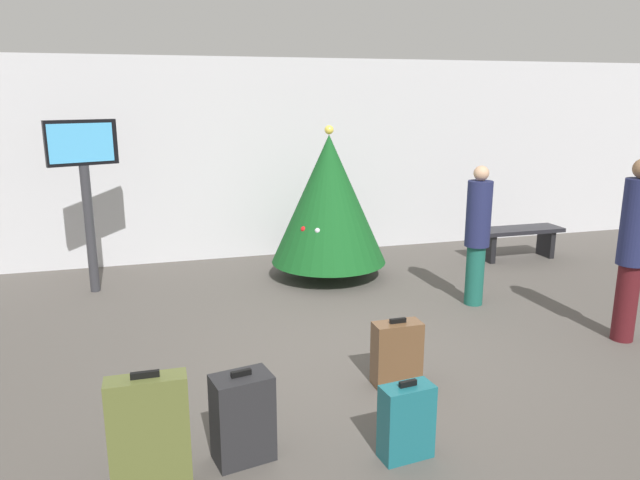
% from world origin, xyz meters
% --- Properties ---
extents(ground_plane, '(16.00, 16.00, 0.00)m').
position_xyz_m(ground_plane, '(0.00, 0.00, 0.00)').
color(ground_plane, '#514C47').
extents(back_wall, '(16.00, 0.20, 3.00)m').
position_xyz_m(back_wall, '(0.00, 4.01, 1.50)').
color(back_wall, silver).
rests_on(back_wall, ground_plane).
extents(holiday_tree, '(1.57, 1.57, 2.07)m').
position_xyz_m(holiday_tree, '(0.43, 2.55, 1.09)').
color(holiday_tree, '#4C3319').
rests_on(holiday_tree, ground_plane).
extents(flight_info_kiosk, '(0.82, 0.36, 2.17)m').
position_xyz_m(flight_info_kiosk, '(-2.65, 2.77, 1.50)').
color(flight_info_kiosk, '#333338').
rests_on(flight_info_kiosk, ground_plane).
extents(waiting_bench, '(1.37, 0.44, 0.48)m').
position_xyz_m(waiting_bench, '(3.49, 2.66, 0.36)').
color(waiting_bench, black).
rests_on(waiting_bench, ground_plane).
extents(traveller_0, '(0.40, 0.40, 1.67)m').
position_xyz_m(traveller_0, '(1.79, 1.02, 0.89)').
color(traveller_0, '#19594C').
rests_on(traveller_0, ground_plane).
extents(traveller_1, '(0.39, 0.39, 1.87)m').
position_xyz_m(traveller_1, '(2.72, -0.36, 1.00)').
color(traveller_1, '#4C1419').
rests_on(traveller_1, ground_plane).
extents(suitcase_0, '(0.39, 0.22, 0.58)m').
position_xyz_m(suitcase_0, '(-0.27, -1.64, 0.27)').
color(suitcase_0, '#19606B').
rests_on(suitcase_0, ground_plane).
extents(suitcase_1, '(0.44, 0.33, 0.67)m').
position_xyz_m(suitcase_1, '(-1.36, -1.35, 0.31)').
color(suitcase_1, '#232326').
rests_on(suitcase_1, ground_plane).
extents(suitcase_2, '(0.49, 0.17, 0.83)m').
position_xyz_m(suitcase_2, '(-1.97, -1.54, 0.40)').
color(suitcase_2, '#59602D').
rests_on(suitcase_2, ground_plane).
extents(suitcase_3, '(0.42, 0.20, 0.60)m').
position_xyz_m(suitcase_3, '(0.09, -0.61, 0.28)').
color(suitcase_3, brown).
rests_on(suitcase_3, ground_plane).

